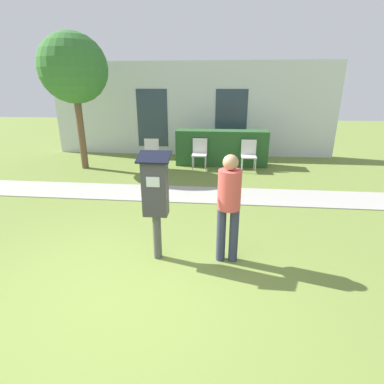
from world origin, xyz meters
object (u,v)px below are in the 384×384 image
object	(u,v)px
outdoor_chair_left	(151,151)
outdoor_chair_middle	(200,151)
parking_meter	(155,193)
outdoor_chair_right	(249,153)
person_standing	(229,201)

from	to	relation	value
outdoor_chair_left	outdoor_chair_middle	world-z (taller)	same
parking_meter	outdoor_chair_left	world-z (taller)	parking_meter
outdoor_chair_middle	outdoor_chair_right	xyz separation A→B (m)	(1.47, -0.09, 0.00)
outdoor_chair_right	parking_meter	bearing A→B (deg)	-114.10
person_standing	outdoor_chair_middle	world-z (taller)	person_standing
parking_meter	outdoor_chair_right	distance (m)	5.33
outdoor_chair_right	outdoor_chair_left	bearing A→B (deg)	176.03
parking_meter	outdoor_chair_left	xyz separation A→B (m)	(-1.24, 4.95, -0.49)
outdoor_chair_middle	outdoor_chair_right	bearing A→B (deg)	-4.63
person_standing	outdoor_chair_right	size ratio (longest dim) A/B	1.76
outdoor_chair_left	outdoor_chair_middle	size ratio (longest dim) A/B	1.00
outdoor_chair_right	person_standing	bearing A→B (deg)	-103.23
parking_meter	outdoor_chair_right	world-z (taller)	parking_meter
person_standing	outdoor_chair_left	distance (m)	5.43
person_standing	parking_meter	bearing A→B (deg)	-179.71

